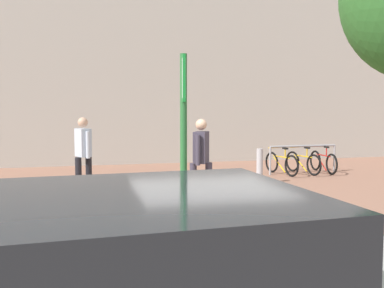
% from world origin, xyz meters
% --- Properties ---
extents(ground_plane, '(60.00, 60.00, 0.00)m').
position_xyz_m(ground_plane, '(0.00, 0.00, 0.00)').
color(ground_plane, '#936651').
extents(building_facade, '(28.00, 1.20, 10.00)m').
position_xyz_m(building_facade, '(0.00, 8.77, 5.00)').
color(building_facade, '#B2ADA3').
rests_on(building_facade, ground).
extents(planter_strip, '(7.00, 1.10, 0.16)m').
position_xyz_m(planter_strip, '(0.54, -2.45, 0.08)').
color(planter_strip, '#336028').
rests_on(planter_strip, ground).
extents(parking_sign_post, '(0.09, 0.36, 2.58)m').
position_xyz_m(parking_sign_post, '(-1.00, -2.45, 1.68)').
color(parking_sign_post, '#2D7238').
rests_on(parking_sign_post, ground).
extents(bike_at_sign, '(1.64, 0.56, 0.86)m').
position_xyz_m(bike_at_sign, '(-0.98, -2.21, 0.35)').
color(bike_at_sign, black).
rests_on(bike_at_sign, ground).
extents(bike_rack_cluster, '(2.11, 1.62, 0.83)m').
position_xyz_m(bike_rack_cluster, '(4.20, 4.86, 0.35)').
color(bike_rack_cluster, '#99999E').
rests_on(bike_rack_cluster, ground).
extents(bollard_steel, '(0.16, 0.16, 0.90)m').
position_xyz_m(bollard_steel, '(2.29, 3.43, 0.45)').
color(bollard_steel, '#ADADB2').
rests_on(bollard_steel, ground).
extents(person_casual_tan, '(0.37, 0.57, 1.72)m').
position_xyz_m(person_casual_tan, '(-2.02, 3.10, 0.98)').
color(person_casual_tan, black).
rests_on(person_casual_tan, ground).
extents(person_suited_navy, '(0.47, 0.55, 1.72)m').
position_xyz_m(person_suited_navy, '(0.22, 1.37, 0.98)').
color(person_suited_navy, '#383342').
rests_on(person_suited_navy, ground).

